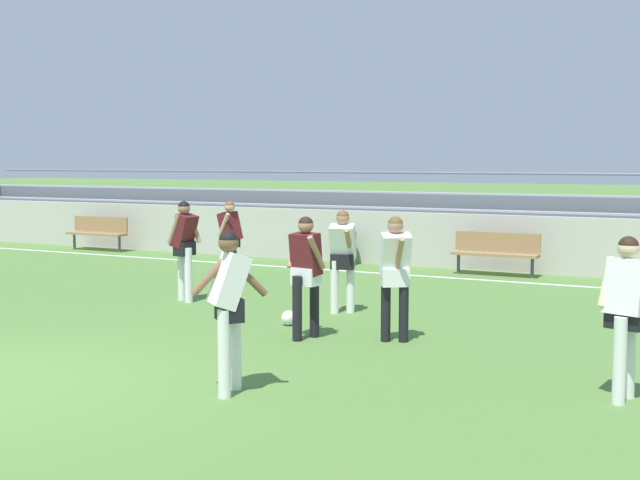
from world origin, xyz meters
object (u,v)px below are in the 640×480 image
object	(u,v)px
player_white_on_ball	(343,252)
trash_bin	(344,248)
player_white_pressing_high	(229,297)
player_white_dropping_back	(626,304)
player_dark_wide_right	(184,242)
bench_near_bin	(496,250)
bench_far_left	(98,230)
player_white_wide_left	(395,267)
soccer_ball	(289,318)
player_dark_overlapping	(230,234)
player_dark_trailing_run	(306,266)
bleacher_stand	(304,217)

from	to	relation	value
player_white_on_ball	trash_bin	bearing A→B (deg)	114.71
player_white_pressing_high	player_white_dropping_back	bearing A→B (deg)	22.85
player_white_pressing_high	player_dark_wide_right	bearing A→B (deg)	130.46
bench_near_bin	bench_far_left	distance (m)	10.77
player_white_wide_left	player_dark_wide_right	distance (m)	4.57
player_white_pressing_high	soccer_ball	xyz separation A→B (m)	(-1.17, 3.37, -0.90)
player_white_dropping_back	player_white_on_ball	bearing A→B (deg)	145.97
player_white_wide_left	player_dark_overlapping	xyz separation A→B (m)	(-4.95, 3.67, -0.05)
player_dark_trailing_run	player_white_wide_left	distance (m)	1.19
trash_bin	player_white_on_ball	size ratio (longest dim) A/B	0.48
trash_bin	player_dark_trailing_run	bearing A→B (deg)	-68.74
bench_near_bin	bleacher_stand	bearing A→B (deg)	155.27
player_dark_overlapping	bleacher_stand	bearing A→B (deg)	103.86
trash_bin	player_white_pressing_high	distance (m)	10.68
player_white_wide_left	player_dark_overlapping	world-z (taller)	player_white_wide_left
bench_far_left	player_dark_overlapping	world-z (taller)	player_dark_overlapping
trash_bin	player_dark_wide_right	xyz separation A→B (m)	(-0.34, -5.71, 0.64)
bench_far_left	player_dark_wide_right	xyz separation A→B (m)	(6.85, -5.55, 0.48)
bench_far_left	bleacher_stand	bearing A→B (deg)	29.90
player_white_dropping_back	player_dark_overlapping	xyz separation A→B (m)	(-8.01, 5.18, -0.04)
bleacher_stand	player_white_dropping_back	world-z (taller)	bleacher_stand
player_dark_wide_right	player_dark_overlapping	bearing A→B (deg)	104.16
player_dark_trailing_run	player_white_on_ball	bearing A→B (deg)	100.65
trash_bin	soccer_ball	world-z (taller)	trash_bin
player_white_pressing_high	player_dark_trailing_run	bearing A→B (deg)	100.91
bench_far_left	player_white_on_ball	bearing A→B (deg)	-28.72
trash_bin	player_dark_trailing_run	distance (m)	7.99
player_dark_trailing_run	player_dark_overlapping	size ratio (longest dim) A/B	1.03
bench_far_left	player_white_wide_left	size ratio (longest dim) A/B	1.08
player_dark_trailing_run	soccer_ball	distance (m)	1.29
player_dark_trailing_run	soccer_ball	world-z (taller)	player_dark_trailing_run
player_white_dropping_back	player_white_pressing_high	xyz separation A→B (m)	(-3.67, -1.55, 0.02)
player_white_pressing_high	player_dark_wide_right	size ratio (longest dim) A/B	0.98
player_white_on_ball	player_dark_trailing_run	bearing A→B (deg)	-79.35
player_white_on_ball	player_white_pressing_high	distance (m)	4.70
player_white_on_ball	player_white_dropping_back	xyz separation A→B (m)	(4.55, -3.07, 0.02)
trash_bin	player_dark_wide_right	bearing A→B (deg)	-93.44
trash_bin	player_white_dropping_back	size ratio (longest dim) A/B	0.47
trash_bin	player_dark_wide_right	size ratio (longest dim) A/B	0.45
player_white_dropping_back	player_dark_wide_right	size ratio (longest dim) A/B	0.97
trash_bin	player_white_pressing_high	bearing A→B (deg)	-71.38
player_white_dropping_back	bench_near_bin	bearing A→B (deg)	112.64
player_dark_wide_right	player_dark_overlapping	size ratio (longest dim) A/B	1.07
player_white_wide_left	player_white_dropping_back	xyz separation A→B (m)	(3.05, -1.51, -0.01)
soccer_ball	player_white_wide_left	bearing A→B (deg)	-10.06
player_dark_overlapping	player_dark_wide_right	bearing A→B (deg)	-75.84
bench_near_bin	player_white_dropping_back	bearing A→B (deg)	-67.36
trash_bin	player_white_dropping_back	world-z (taller)	player_white_dropping_back
bench_near_bin	bench_far_left	xyz separation A→B (m)	(-10.77, 0.00, 0.00)
player_dark_overlapping	player_white_wide_left	bearing A→B (deg)	-36.52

